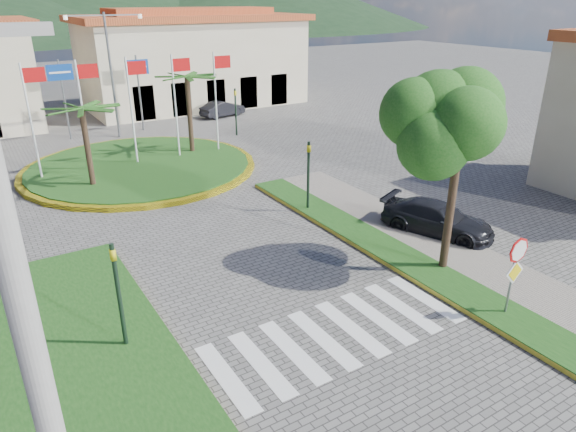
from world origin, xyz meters
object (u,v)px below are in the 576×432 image
roundabout_island (141,166)px  utility_pole (43,397)px  stop_sign (516,264)px  car_dark_b (223,109)px  deciduous_tree (462,125)px  car_side_right (437,219)px

roundabout_island → utility_pole: 23.64m
stop_sign → utility_pole: 12.84m
utility_pole → car_dark_b: bearing=61.6°
deciduous_tree → car_side_right: bearing=47.3°
car_side_right → deciduous_tree: bearing=-154.6°
stop_sign → utility_pole: size_ratio=0.29×
car_side_right → car_dark_b: bearing=63.0°
utility_pole → car_side_right: (15.09, 7.26, -3.85)m
car_dark_b → utility_pole: bearing=139.1°
utility_pole → car_side_right: size_ratio=2.00×
car_dark_b → car_side_right: (-2.22, -24.77, 0.04)m
deciduous_tree → utility_pole: bearing=-159.0°
stop_sign → roundabout_island: bearing=103.7°
roundabout_island → car_side_right: roundabout_island is taller
roundabout_island → stop_sign: bearing=-76.3°
roundabout_island → car_dark_b: 14.03m
stop_sign → car_dark_b: (4.91, 30.07, -1.18)m
utility_pole → car_side_right: 17.18m
roundabout_island → deciduous_tree: bearing=-72.1°
deciduous_tree → car_side_right: size_ratio=1.51×
deciduous_tree → roundabout_island: bearing=107.9°
roundabout_island → deciduous_tree: deciduous_tree is taller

